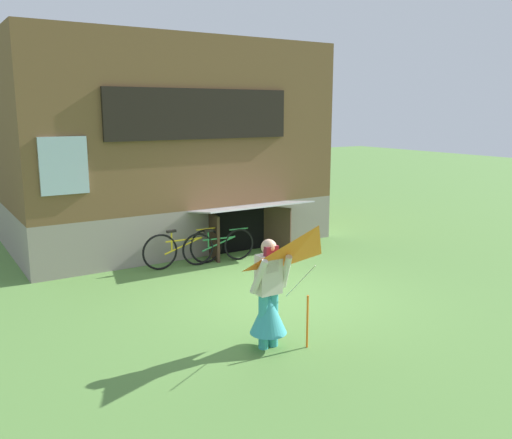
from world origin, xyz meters
name	(u,v)px	position (x,y,z in m)	size (l,w,h in m)	color
ground_plane	(279,294)	(0.00, 0.00, 0.00)	(60.00, 60.00, 0.00)	#56843D
log_house	(155,143)	(0.00, 5.64, 2.43)	(7.34, 6.41, 4.85)	gray
person	(269,303)	(-1.41, -1.78, 0.65)	(0.61, 0.52, 1.55)	teal
kite	(318,261)	(-1.03, -2.37, 1.33)	(1.11, 1.09, 1.69)	orange
bicycle_green	(219,246)	(0.07, 2.39, 0.37)	(1.66, 0.22, 0.76)	black
bicycle_yellow	(183,248)	(-0.70, 2.52, 0.40)	(1.80, 0.14, 0.82)	black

